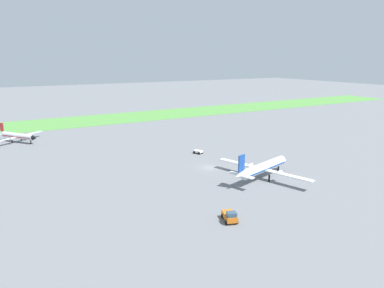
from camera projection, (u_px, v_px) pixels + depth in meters
ground_plane at (209, 168)px, 86.46m from camera, size 600.00×600.00×0.00m
grass_taxiway_strip at (109, 119)px, 155.81m from camera, size 360.00×28.00×0.08m
airplane_foreground_turboprop at (263, 167)px, 78.14m from camera, size 19.86×22.99×7.06m
airplane_taxiing_turboprop at (17, 136)px, 112.27m from camera, size 16.23×14.36×5.77m
baggage_cart_near_gate at (198, 152)px, 99.23m from camera, size 2.53×2.87×0.90m
pushback_tug_midfield at (230, 216)px, 57.92m from camera, size 2.98×3.99×1.95m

